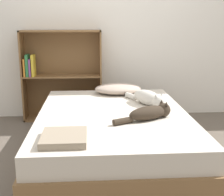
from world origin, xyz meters
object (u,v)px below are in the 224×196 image
Objects in this scene: bed at (113,134)px; cat_light at (149,98)px; pillow at (118,89)px; cat_dark at (151,113)px; bookshelf at (60,74)px.

bed is 0.52m from cat_light.
cat_dark is (0.19, -0.96, 0.00)m from pillow.
bed is at bearing -98.44° from pillow.
pillow is 0.99× the size of cat_light.
bookshelf is (-0.69, 0.46, 0.09)m from pillow.
cat_dark is (-0.07, -0.45, -0.01)m from cat_light.
bookshelf reaches higher than cat_light.
cat_light is at bearing 32.09° from bed.
bookshelf is at bearing 115.92° from bed.
cat_light reaches higher than cat_dark.
cat_dark is at bearing -36.99° from cat_light.
cat_light is at bearing -62.88° from pillow.
pillow is at bearing -33.56° from bookshelf.
bookshelf is (-0.89, 1.42, 0.09)m from cat_dark.
bed is at bearing -86.50° from cat_light.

